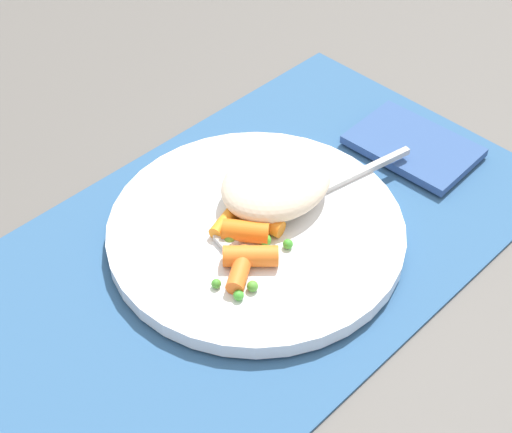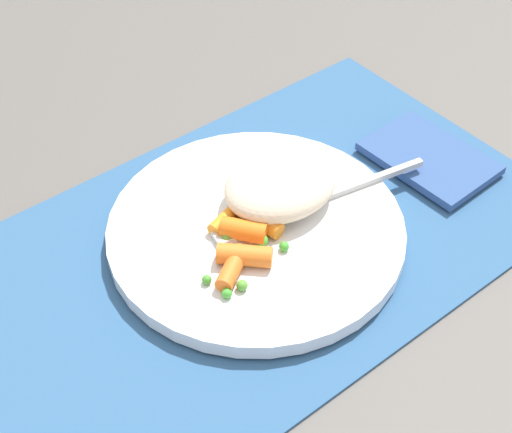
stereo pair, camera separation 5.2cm
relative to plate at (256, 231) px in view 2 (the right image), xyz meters
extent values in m
plane|color=#565451|center=(0.00, 0.00, -0.01)|extent=(2.40, 2.40, 0.00)
cube|color=#2D5684|center=(0.00, 0.00, -0.01)|extent=(0.51, 0.31, 0.01)
cylinder|color=white|center=(0.00, 0.00, 0.00)|extent=(0.25, 0.25, 0.01)
ellipsoid|color=beige|center=(-0.04, -0.01, 0.03)|extent=(0.10, 0.08, 0.04)
cylinder|color=orange|center=(0.02, -0.02, 0.01)|extent=(0.04, 0.02, 0.01)
cylinder|color=orange|center=(0.02, 0.01, 0.02)|extent=(0.04, 0.04, 0.02)
cylinder|color=orange|center=(0.00, 0.00, 0.01)|extent=(0.03, 0.05, 0.01)
cylinder|color=orange|center=(0.05, 0.03, 0.01)|extent=(0.04, 0.03, 0.01)
cylinder|color=orange|center=(0.03, 0.03, 0.02)|extent=(0.04, 0.04, 0.02)
sphere|color=green|center=(-0.01, -0.03, 0.01)|extent=(0.01, 0.01, 0.01)
sphere|color=green|center=(0.01, 0.02, 0.01)|extent=(0.01, 0.01, 0.01)
sphere|color=#44932F|center=(0.07, 0.03, 0.01)|extent=(0.01, 0.01, 0.01)
sphere|color=#4EA02F|center=(-0.01, -0.03, 0.01)|extent=(0.01, 0.01, 0.01)
sphere|color=green|center=(0.00, 0.04, 0.01)|extent=(0.01, 0.01, 0.01)
sphere|color=#59942E|center=(0.03, 0.00, 0.01)|extent=(0.01, 0.01, 0.01)
sphere|color=#449036|center=(0.02, 0.00, 0.01)|extent=(0.01, 0.01, 0.01)
sphere|color=green|center=(0.02, 0.00, 0.01)|extent=(0.01, 0.01, 0.01)
sphere|color=green|center=(0.07, 0.05, 0.01)|extent=(0.01, 0.01, 0.01)
sphere|color=#52A035|center=(0.05, 0.05, 0.01)|extent=(0.01, 0.01, 0.01)
sphere|color=green|center=(0.00, 0.00, 0.01)|extent=(0.01, 0.01, 0.01)
cube|color=#BBBBBB|center=(0.02, 0.00, 0.01)|extent=(0.05, 0.02, 0.01)
cube|color=#BBBBBB|center=(-0.09, 0.02, 0.01)|extent=(0.16, 0.04, 0.01)
cube|color=#33518C|center=(-0.19, 0.02, 0.00)|extent=(0.08, 0.12, 0.01)
camera|label=1|loc=(0.32, 0.32, 0.46)|focal=53.73mm
camera|label=2|loc=(0.28, 0.35, 0.46)|focal=53.73mm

